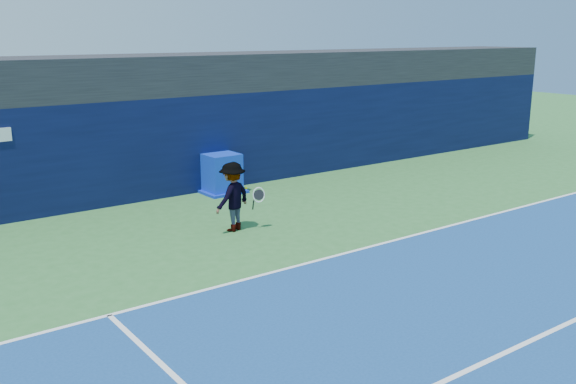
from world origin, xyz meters
name	(u,v)px	position (x,y,z in m)	size (l,w,h in m)	color
ground	(429,303)	(0.00, 0.00, 0.00)	(80.00, 80.00, 0.00)	#316D31
baseline	(326,258)	(0.00, 3.00, 0.01)	(24.00, 0.10, 0.01)	white
service_line	(524,344)	(0.00, -2.00, 0.01)	(24.00, 0.10, 0.01)	white
stadium_band	(155,74)	(0.00, 11.50, 3.60)	(36.00, 3.00, 1.20)	black
back_wall_assembly	(172,145)	(0.00, 10.50, 1.50)	(36.00, 1.03, 3.00)	black
equipment_cart	(221,175)	(1.20, 9.65, 0.56)	(1.31, 1.31, 1.23)	#0D2DB9
tennis_player	(233,197)	(-0.57, 6.02, 0.88)	(1.40, 1.00, 1.76)	silver
tennis_ball	(246,188)	(-0.11, 6.11, 1.02)	(0.06, 0.06, 0.06)	#CCDB18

